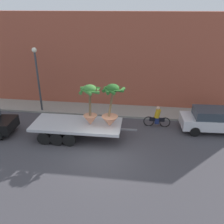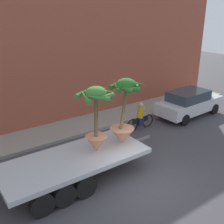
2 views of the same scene
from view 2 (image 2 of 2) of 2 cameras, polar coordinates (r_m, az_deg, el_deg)
The scene contains 8 objects.
ground_plane at distance 10.44m, azimuth 7.30°, elevation -15.07°, with size 60.00×60.00×0.00m, color #423F44.
sidewalk at distance 14.82m, azimuth -8.77°, elevation -3.39°, with size 24.00×2.20×0.15m, color gray.
building_facade at distance 15.28m, azimuth -12.49°, elevation 11.17°, with size 24.00×1.20×7.31m, color #9E4C38.
flatbed_trailer at distance 10.26m, azimuth -9.03°, elevation -10.80°, with size 6.55×2.43×0.98m.
potted_palm_rear at distance 9.99m, azimuth -3.34°, elevation -1.27°, with size 1.45×1.48×2.57m.
potted_palm_middle at distance 10.66m, azimuth 2.52°, elevation -0.35°, with size 1.38×1.32×2.67m.
cyclist at distance 14.57m, azimuth 5.99°, elevation -1.15°, with size 1.84×0.34×1.54m.
parked_car at distance 16.95m, azimuth 15.94°, elevation 1.91°, with size 4.48×1.96×1.58m.
Camera 2 is at (-5.90, -6.08, 6.10)m, focal length 43.48 mm.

